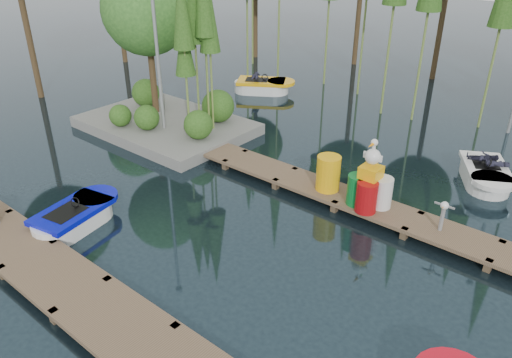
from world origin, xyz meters
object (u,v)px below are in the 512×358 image
Objects in this scene: boat_yellow_far at (262,86)px; island at (160,42)px; boat_blue at (75,218)px; yellow_barrel at (328,173)px; drum_cluster at (369,188)px.

island is at bearing -103.49° from boat_yellow_far.
island reaches higher than boat_blue.
yellow_barrel is 1.36m from drum_cluster.
island is 3.51× the size of drum_cluster.
boat_blue is (3.54, -6.19, -2.94)m from island.
drum_cluster is at bearing -6.42° from yellow_barrel.
island is 6.30m from boat_yellow_far.
boat_yellow_far is 1.56× the size of drum_cluster.
yellow_barrel is (4.22, 5.40, 0.55)m from boat_blue.
boat_yellow_far is at bearing 88.10° from island.
boat_yellow_far is at bearing 139.86° from yellow_barrel.
boat_yellow_far is 2.99× the size of yellow_barrel.
yellow_barrel is at bearing 41.00° from boat_blue.
drum_cluster is (1.35, -0.15, 0.06)m from yellow_barrel.
island is at bearing 108.76° from boat_blue.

